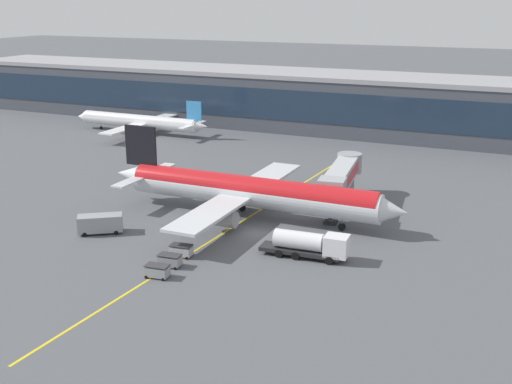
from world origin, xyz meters
name	(u,v)px	position (x,y,z in m)	size (l,w,h in m)	color
ground_plane	(256,234)	(0.00, 0.00, 0.00)	(700.00, 700.00, 0.00)	#515459
apron_lead_in_line	(236,225)	(-3.80, 2.00, 0.00)	(0.30, 80.00, 0.01)	yellow
terminal_building	(340,102)	(-10.04, 70.67, 6.69)	(204.94, 19.55, 13.35)	#424751
main_airliner	(249,191)	(-3.63, 5.90, 3.80)	(45.05, 35.59, 11.80)	silver
jet_bridge	(342,175)	(6.92, 16.10, 4.79)	(5.76, 18.81, 6.49)	#B2B7BC
fuel_tanker	(310,244)	(9.38, -4.93, 1.75)	(10.94, 3.19, 3.25)	#232326
lavatory_truck	(99,223)	(-19.10, -8.28, 1.42)	(6.08, 5.18, 2.50)	gray
baggage_cart_0	(157,271)	(-4.43, -17.20, 0.78)	(2.79, 1.85, 1.48)	gray
baggage_cart_1	(170,260)	(-4.75, -14.01, 0.78)	(2.79, 1.85, 1.48)	gray
baggage_cart_2	(181,250)	(-5.06, -10.83, 0.78)	(2.79, 1.85, 1.48)	#B2B7BC
commuter_jet_far	(140,121)	(-51.12, 49.14, 2.81)	(35.58, 28.34, 8.35)	white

